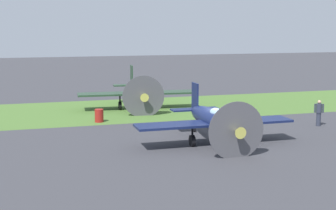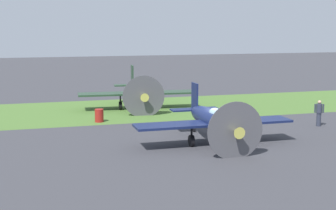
{
  "view_description": "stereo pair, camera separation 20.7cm",
  "coord_description": "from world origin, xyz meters",
  "px_view_note": "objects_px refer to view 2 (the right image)",
  "views": [
    {
      "loc": [
        10.94,
        25.93,
        6.62
      ],
      "look_at": [
        1.54,
        -5.8,
        1.22
      ],
      "focal_mm": 52.3,
      "sensor_mm": 36.0,
      "label": 1
    },
    {
      "loc": [
        10.74,
        25.99,
        6.62
      ],
      "look_at": [
        1.54,
        -5.8,
        1.22
      ],
      "focal_mm": 52.3,
      "sensor_mm": 36.0,
      "label": 2
    }
  ],
  "objects_px": {
    "airplane_lead": "(213,120)",
    "ground_crew_chief": "(319,113)",
    "airplane_wingman": "(137,91)",
    "fuel_drum": "(99,116)"
  },
  "relations": [
    {
      "from": "airplane_lead",
      "to": "ground_crew_chief",
      "type": "bearing_deg",
      "value": -163.44
    },
    {
      "from": "airplane_lead",
      "to": "ground_crew_chief",
      "type": "relative_size",
      "value": 5.23
    },
    {
      "from": "ground_crew_chief",
      "to": "fuel_drum",
      "type": "height_order",
      "value": "ground_crew_chief"
    },
    {
      "from": "airplane_lead",
      "to": "fuel_drum",
      "type": "height_order",
      "value": "airplane_lead"
    },
    {
      "from": "airplane_wingman",
      "to": "ground_crew_chief",
      "type": "relative_size",
      "value": 5.5
    },
    {
      "from": "airplane_lead",
      "to": "ground_crew_chief",
      "type": "distance_m",
      "value": 8.94
    },
    {
      "from": "airplane_wingman",
      "to": "ground_crew_chief",
      "type": "distance_m",
      "value": 14.29
    },
    {
      "from": "airplane_lead",
      "to": "airplane_wingman",
      "type": "distance_m",
      "value": 12.81
    },
    {
      "from": "airplane_lead",
      "to": "ground_crew_chief",
      "type": "height_order",
      "value": "airplane_lead"
    },
    {
      "from": "airplane_wingman",
      "to": "fuel_drum",
      "type": "relative_size",
      "value": 10.58
    }
  ]
}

